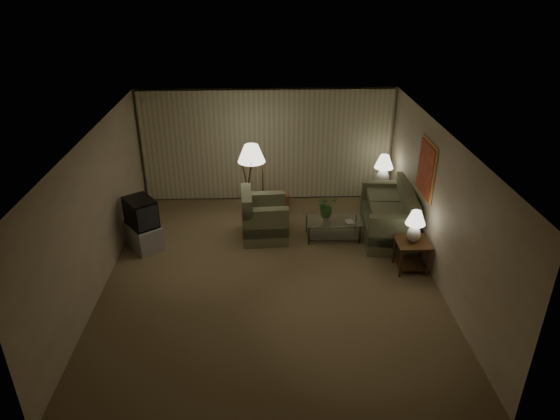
% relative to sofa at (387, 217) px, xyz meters
% --- Properties ---
extents(ground, '(7.00, 7.00, 0.00)m').
position_rel_sofa_xyz_m(ground, '(-2.50, -1.44, -0.43)').
color(ground, olive).
rests_on(ground, ground).
extents(room_shell, '(6.04, 7.02, 2.72)m').
position_rel_sofa_xyz_m(room_shell, '(-2.48, 0.07, 1.32)').
color(room_shell, beige).
rests_on(room_shell, ground).
extents(sofa, '(2.12, 1.37, 0.85)m').
position_rel_sofa_xyz_m(sofa, '(0.00, 0.00, 0.00)').
color(sofa, '#69714F').
rests_on(sofa, ground).
extents(armchair, '(1.08, 1.04, 0.83)m').
position_rel_sofa_xyz_m(armchair, '(-2.59, 0.01, -0.01)').
color(armchair, '#69714F').
rests_on(armchair, ground).
extents(side_table_near, '(0.61, 0.61, 0.60)m').
position_rel_sofa_xyz_m(side_table_near, '(0.15, -1.35, -0.01)').
color(side_table_near, '#321D0D').
rests_on(side_table_near, ground).
extents(side_table_far, '(0.51, 0.43, 0.60)m').
position_rel_sofa_xyz_m(side_table_far, '(0.15, 1.25, -0.02)').
color(side_table_far, '#321D0D').
rests_on(side_table_far, ground).
extents(table_lamp_near, '(0.36, 0.36, 0.63)m').
position_rel_sofa_xyz_m(table_lamp_near, '(0.15, -1.35, 0.54)').
color(table_lamp_near, silver).
rests_on(table_lamp_near, side_table_near).
extents(table_lamp_far, '(0.43, 0.43, 0.74)m').
position_rel_sofa_xyz_m(table_lamp_far, '(0.15, 1.25, 0.61)').
color(table_lamp_far, silver).
rests_on(table_lamp_far, side_table_far).
extents(coffee_table, '(1.20, 0.66, 0.41)m').
position_rel_sofa_xyz_m(coffee_table, '(-1.16, -0.10, -0.15)').
color(coffee_table, silver).
rests_on(coffee_table, ground).
extents(tv_cabinet, '(1.28, 1.27, 0.50)m').
position_rel_sofa_xyz_m(tv_cabinet, '(-5.05, -0.32, -0.18)').
color(tv_cabinet, '#B2B2B4').
rests_on(tv_cabinet, ground).
extents(crt_tv, '(1.12, 1.11, 0.57)m').
position_rel_sofa_xyz_m(crt_tv, '(-5.05, -0.32, 0.36)').
color(crt_tv, black).
rests_on(crt_tv, tv_cabinet).
extents(floor_lamp, '(0.59, 0.59, 1.81)m').
position_rel_sofa_xyz_m(floor_lamp, '(-2.84, 0.70, 0.52)').
color(floor_lamp, '#321D0D').
rests_on(floor_lamp, ground).
extents(ottoman, '(0.61, 0.61, 0.36)m').
position_rel_sofa_xyz_m(ottoman, '(-2.28, 1.38, -0.24)').
color(ottoman, '#9D4E35').
rests_on(ottoman, ground).
extents(vase, '(0.20, 0.20, 0.17)m').
position_rel_sofa_xyz_m(vase, '(-1.31, -0.10, 0.07)').
color(vase, silver).
rests_on(vase, coffee_table).
extents(flowers, '(0.52, 0.48, 0.47)m').
position_rel_sofa_xyz_m(flowers, '(-1.31, -0.10, 0.39)').
color(flowers, '#3E7333').
rests_on(flowers, vase).
extents(book, '(0.18, 0.22, 0.02)m').
position_rel_sofa_xyz_m(book, '(-0.91, -0.20, -0.00)').
color(book, olive).
rests_on(book, coffee_table).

